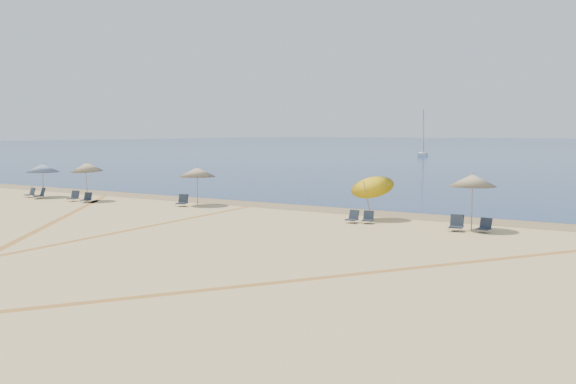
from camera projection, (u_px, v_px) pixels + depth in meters
name	position (u px, v px, depth m)	size (l,w,h in m)	color
wet_sand	(325.00, 209.00, 36.05)	(500.00, 500.00, 0.00)	olive
umbrella_0	(42.00, 168.00, 42.39)	(2.22, 2.22, 2.30)	gray
umbrella_1	(87.00, 167.00, 40.02)	(1.97, 2.00, 2.50)	gray
umbrella_2	(197.00, 172.00, 37.65)	(2.20, 2.20, 2.34)	gray
umbrella_3	(371.00, 182.00, 31.50)	(2.17, 2.19, 2.62)	gray
umbrella_4	(473.00, 180.00, 28.16)	(2.10, 2.10, 2.58)	gray
chair_0	(31.00, 193.00, 42.50)	(0.59, 0.67, 0.63)	black
chair_1	(41.00, 194.00, 41.52)	(0.81, 0.87, 0.73)	black
chair_2	(74.00, 197.00, 40.12)	(0.69, 0.76, 0.66)	black
chair_3	(87.00, 198.00, 39.35)	(0.65, 0.72, 0.63)	black
chair_4	(183.00, 201.00, 37.39)	(0.78, 0.84, 0.70)	black
chair_5	(353.00, 217.00, 30.61)	(0.53, 0.62, 0.61)	black
chair_6	(368.00, 218.00, 30.43)	(0.61, 0.68, 0.60)	black
chair_7	(457.00, 224.00, 28.12)	(0.70, 0.78, 0.72)	black
chair_8	(485.00, 226.00, 27.65)	(0.60, 0.68, 0.63)	black
sailboat_1	(423.00, 142.00, 113.02)	(2.89, 5.76, 8.32)	white
tire_tracks	(118.00, 244.00, 24.81)	(55.36, 43.75, 0.00)	tan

